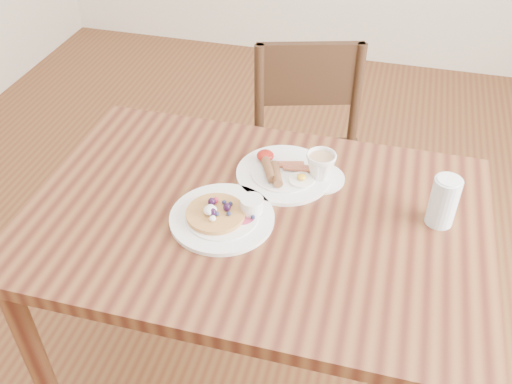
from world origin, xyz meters
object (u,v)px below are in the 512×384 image
pancake_plate (224,215)px  teacup_saucer (320,168)px  chair_far (308,156)px  breakfast_plate (283,172)px  water_glass (443,202)px  dining_table (256,240)px

pancake_plate → teacup_saucer: size_ratio=1.93×
chair_far → breakfast_plate: (-0.00, -0.47, 0.27)m
water_glass → breakfast_plate: bearing=168.7°
breakfast_plate → dining_table: bearing=-100.4°
dining_table → teacup_saucer: 0.27m
dining_table → water_glass: bearing=10.7°
chair_far → water_glass: 0.77m
dining_table → breakfast_plate: size_ratio=4.44×
pancake_plate → water_glass: bearing=13.9°
teacup_saucer → water_glass: 0.34m
breakfast_plate → water_glass: (0.43, -0.09, 0.06)m
pancake_plate → water_glass: size_ratio=2.00×
dining_table → water_glass: size_ratio=8.88×
pancake_plate → teacup_saucer: (0.21, 0.23, 0.02)m
dining_table → pancake_plate: size_ratio=4.44×
teacup_saucer → water_glass: size_ratio=1.04×
dining_table → chair_far: (0.03, 0.64, -0.16)m
chair_far → pancake_plate: chair_far is taller
breakfast_plate → water_glass: 0.44m
chair_far → breakfast_plate: 0.54m
dining_table → breakfast_plate: 0.21m
dining_table → water_glass: water_glass is taller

